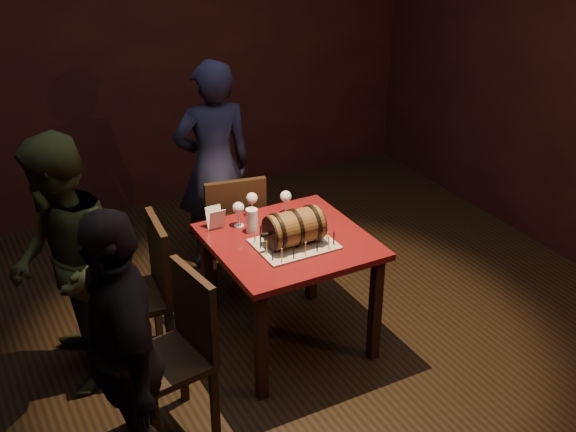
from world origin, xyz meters
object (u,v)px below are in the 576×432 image
Objects in this scene: wine_glass_left at (238,209)px; wine_glass_right at (286,197)px; person_back at (214,167)px; barrel_cake at (294,228)px; chair_left_rear at (145,286)px; person_left_rear at (64,267)px; pub_table at (289,255)px; wine_glass_mid at (252,199)px; chair_back at (234,231)px; chair_left_front at (180,345)px; pint_of_ale at (252,221)px; person_left_front at (123,355)px.

wine_glass_left is 1.00× the size of wine_glass_right.
person_back is (0.20, 0.85, -0.09)m from wine_glass_left.
barrel_cake reaches higher than chair_left_rear.
person_left_rear is at bearing 41.51° from person_back.
chair_left_rear reaches higher than pub_table.
chair_back is (-0.01, 0.27, -0.34)m from wine_glass_mid.
chair_left_front is (-0.84, -0.37, -0.12)m from pub_table.
chair_left_rear is 0.62× the size of person_left_rear.
wine_glass_mid is at bearing 98.94° from person_left_rear.
pint_of_ale is 0.10× the size of person_back.
chair_back is at bearing 97.04° from pub_table.
barrel_cake is at bearing -111.04° from wine_glass_right.
pub_table is at bearing 82.55° from barrel_cake.
person_left_rear is at bearing 174.21° from pint_of_ale.
barrel_cake is 0.94m from chair_left_front.
person_left_rear is 1.01× the size of person_left_front.
wine_glass_right is at bearing 95.25° from person_left_rear.
person_left_front is at bearing -145.70° from wine_glass_right.
barrel_cake is at bearing 118.20° from person_left_front.
person_back is at bearing 98.78° from wine_glass_right.
wine_glass_left is 1.07× the size of pint_of_ale.
person_left_front reaches higher than pub_table.
chair_left_front is 1.75m from person_back.
chair_left_front is (-0.76, -1.01, 0.00)m from chair_back.
person_back is 1.03× the size of person_left_rear.
chair_back is 1.69m from person_left_front.
chair_left_rear reaches higher than wine_glass_left.
barrel_cake is 0.30m from pint_of_ale.
wine_glass_left is at bearing 2.65° from chair_left_rear.
wine_glass_right is at bearing 106.22° from person_back.
chair_left_rear is at bearing 173.58° from pint_of_ale.
wine_glass_left is 0.72m from chair_left_rear.
chair_back is 0.57m from person_back.
wine_glass_left is at bearing 84.48° from person_back.
pint_of_ale is at bearing -69.14° from wine_glass_left.
chair_back is at bearing 71.98° from wine_glass_left.
chair_left_front is (-0.02, -0.63, 0.00)m from chair_left_rear.
wine_glass_mid is at bearing -86.93° from chair_back.
wine_glass_right is at bearing 128.35° from person_left_front.
person_left_rear reaches higher than wine_glass_right.
wine_glass_mid is 1.07× the size of pint_of_ale.
person_left_rear reaches higher than barrel_cake.
chair_left_rear is at bearing -171.61° from wine_glass_mid.
wine_glass_mid is 0.21m from pint_of_ale.
pint_of_ale is (-0.29, -0.11, -0.05)m from wine_glass_right.
pub_table is 0.58× the size of person_back.
chair_left_front is at bearing -136.30° from wine_glass_mid.
barrel_cake is 1.30m from person_left_rear.
person_back reaches higher than pint_of_ale.
chair_left_front is 0.60× the size of person_back.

